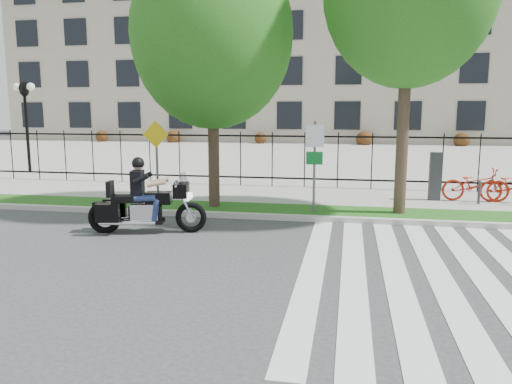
# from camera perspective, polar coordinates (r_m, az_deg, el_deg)

# --- Properties ---
(ground) EXTENTS (120.00, 120.00, 0.00)m
(ground) POSITION_cam_1_polar(r_m,az_deg,el_deg) (9.86, -6.51, -8.02)
(ground) COLOR #323335
(ground) RESTS_ON ground
(curb) EXTENTS (60.00, 0.20, 0.15)m
(curb) POSITION_cam_1_polar(r_m,az_deg,el_deg) (13.68, -1.45, -2.73)
(curb) COLOR #B9B7AE
(curb) RESTS_ON ground
(grass_verge) EXTENTS (60.00, 1.50, 0.15)m
(grass_verge) POSITION_cam_1_polar(r_m,az_deg,el_deg) (14.50, -0.75, -2.04)
(grass_verge) COLOR #1F4E13
(grass_verge) RESTS_ON ground
(sidewalk) EXTENTS (60.00, 3.50, 0.15)m
(sidewalk) POSITION_cam_1_polar(r_m,az_deg,el_deg) (16.91, 0.93, -0.41)
(sidewalk) COLOR gray
(sidewalk) RESTS_ON ground
(plaza) EXTENTS (80.00, 34.00, 0.10)m
(plaza) POSITION_cam_1_polar(r_m,az_deg,el_deg) (34.22, 5.94, 4.43)
(plaza) COLOR gray
(plaza) RESTS_ON ground
(crosswalk_stripes) EXTENTS (5.70, 8.00, 0.01)m
(crosswalk_stripes) POSITION_cam_1_polar(r_m,az_deg,el_deg) (9.66, 22.41, -9.03)
(crosswalk_stripes) COLOR silver
(crosswalk_stripes) RESTS_ON ground
(iron_fence) EXTENTS (30.00, 0.06, 2.00)m
(iron_fence) POSITION_cam_1_polar(r_m,az_deg,el_deg) (18.49, 1.86, 3.78)
(iron_fence) COLOR black
(iron_fence) RESTS_ON sidewalk
(office_building) EXTENTS (60.00, 21.90, 20.15)m
(office_building) POSITION_cam_1_polar(r_m,az_deg,el_deg) (54.43, 7.96, 16.64)
(office_building) COLOR #A49984
(office_building) RESTS_ON ground
(lamp_post_left) EXTENTS (1.06, 0.70, 4.25)m
(lamp_post_left) POSITION_cam_1_polar(r_m,az_deg,el_deg) (25.69, -24.88, 9.07)
(lamp_post_left) COLOR black
(lamp_post_left) RESTS_ON ground
(street_tree_1) EXTENTS (4.55, 4.55, 7.48)m
(street_tree_1) POSITION_cam_1_polar(r_m,az_deg,el_deg) (14.61, -5.04, 17.43)
(street_tree_1) COLOR #34261C
(street_tree_1) RESTS_ON grass_verge
(sign_pole_regulatory) EXTENTS (0.50, 0.09, 2.50)m
(sign_pole_regulatory) POSITION_cam_1_polar(r_m,az_deg,el_deg) (13.65, 6.70, 4.25)
(sign_pole_regulatory) COLOR #59595B
(sign_pole_regulatory) RESTS_ON grass_verge
(sign_pole_warning) EXTENTS (0.78, 0.09, 2.49)m
(sign_pole_warning) POSITION_cam_1_polar(r_m,az_deg,el_deg) (14.68, -11.31, 4.49)
(sign_pole_warning) COLOR #59595B
(sign_pole_warning) RESTS_ON grass_verge
(motorcycle_rider) EXTENTS (2.84, 1.13, 2.21)m
(motorcycle_rider) POSITION_cam_1_polar(r_m,az_deg,el_deg) (12.28, -12.44, -1.20)
(motorcycle_rider) COLOR black
(motorcycle_rider) RESTS_ON ground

